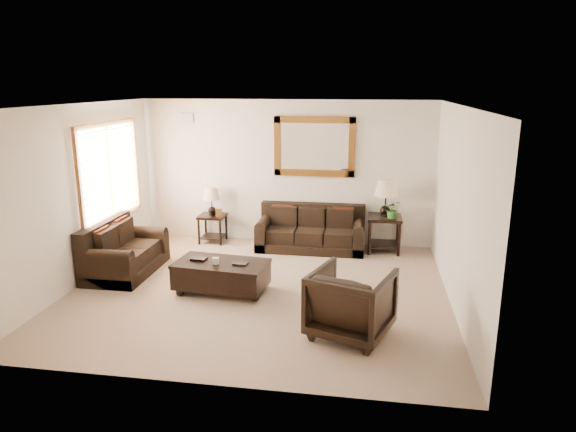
% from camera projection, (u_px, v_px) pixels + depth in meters
% --- Properties ---
extents(room, '(5.51, 5.01, 2.71)m').
position_uv_depth(room, '(258.00, 202.00, 7.30)').
color(room, tan).
rests_on(room, ground).
extents(window, '(0.07, 1.96, 1.66)m').
position_uv_depth(window, '(110.00, 172.00, 8.52)').
color(window, white).
rests_on(window, room).
extents(mirror, '(1.50, 0.06, 1.10)m').
position_uv_depth(mirror, '(314.00, 147.00, 9.45)').
color(mirror, '#502E10').
rests_on(mirror, room).
extents(air_vent, '(0.25, 0.02, 0.18)m').
position_uv_depth(air_vent, '(187.00, 118.00, 9.71)').
color(air_vent, '#999999').
rests_on(air_vent, room).
extents(sofa, '(1.96, 0.85, 0.80)m').
position_uv_depth(sofa, '(311.00, 233.00, 9.50)').
color(sofa, black).
rests_on(sofa, room).
extents(loveseat, '(0.89, 1.50, 0.85)m').
position_uv_depth(loveseat, '(122.00, 254.00, 8.28)').
color(loveseat, black).
rests_on(loveseat, room).
extents(end_table_left, '(0.49, 0.49, 1.08)m').
position_uv_depth(end_table_left, '(212.00, 206.00, 9.79)').
color(end_table_left, black).
rests_on(end_table_left, room).
extents(end_table_right, '(0.60, 0.60, 1.32)m').
position_uv_depth(end_table_right, '(385.00, 205.00, 9.20)').
color(end_table_right, black).
rests_on(end_table_right, room).
extents(coffee_table, '(1.41, 0.85, 0.57)m').
position_uv_depth(coffee_table, '(221.00, 273.00, 7.53)').
color(coffee_table, black).
rests_on(coffee_table, room).
extents(armchair, '(1.12, 1.09, 0.92)m').
position_uv_depth(armchair, '(351.00, 300.00, 6.18)').
color(armchair, black).
rests_on(armchair, floor).
extents(potted_plant, '(0.34, 0.37, 0.26)m').
position_uv_depth(potted_plant, '(393.00, 211.00, 9.10)').
color(potted_plant, '#265B1F').
rests_on(potted_plant, end_table_right).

